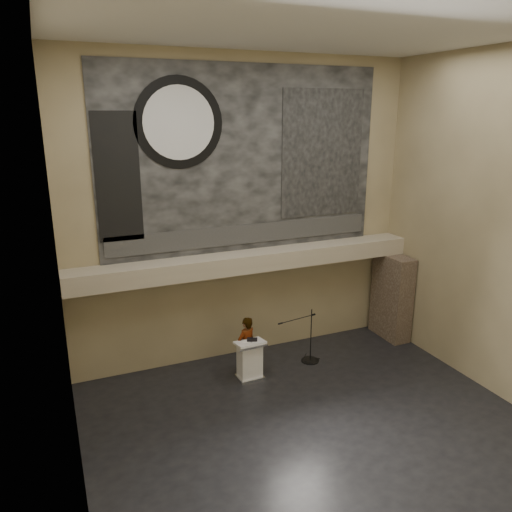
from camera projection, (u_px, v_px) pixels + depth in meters
name	position (u px, v px, depth m)	size (l,w,h in m)	color
floor	(310.00, 423.00, 11.62)	(10.00, 10.00, 0.00)	black
ceiling	(324.00, 26.00, 9.24)	(10.00, 10.00, 0.00)	silver
wall_back	(245.00, 213.00, 13.96)	(10.00, 0.02, 8.50)	#817252
wall_front	(460.00, 317.00, 6.89)	(10.00, 0.02, 8.50)	#817252
wall_left	(61.00, 277.00, 8.55)	(0.02, 8.00, 8.50)	#817252
wall_right	(493.00, 226.00, 12.31)	(0.02, 8.00, 8.50)	#817252
soffit	(250.00, 261.00, 13.97)	(10.00, 0.80, 0.50)	tan
sprinkler_left	(196.00, 278.00, 13.40)	(0.04, 0.04, 0.06)	#B2893D
sprinkler_right	(310.00, 263.00, 14.72)	(0.04, 0.04, 0.06)	#B2893D
banner	(245.00, 160.00, 13.53)	(8.00, 0.05, 5.00)	black
banner_text_strip	(246.00, 234.00, 14.07)	(7.76, 0.02, 0.55)	#2C2C2C
banner_clock_rim	(179.00, 123.00, 12.54)	(2.30, 2.30, 0.02)	black
banner_clock_face	(179.00, 123.00, 12.52)	(1.84, 1.84, 0.02)	silver
banner_building_print	(323.00, 154.00, 14.37)	(2.60, 0.02, 3.60)	black
banner_brick_print	(118.00, 178.00, 12.30)	(1.10, 0.02, 3.20)	black
stone_pier	(392.00, 296.00, 15.77)	(0.60, 1.40, 2.70)	#413328
lectern	(250.00, 360.00, 13.41)	(0.79, 0.58, 1.14)	silver
binder	(252.00, 340.00, 13.31)	(0.28, 0.22, 0.04)	black
papers	(247.00, 342.00, 13.20)	(0.20, 0.27, 0.01)	white
speaker_person	(246.00, 346.00, 13.62)	(0.60, 0.40, 1.65)	silver
mic_stand	(309.00, 354.00, 14.43)	(1.39, 0.52, 1.61)	black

